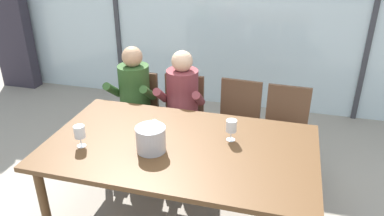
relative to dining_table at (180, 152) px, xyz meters
name	(u,v)px	position (x,y,z in m)	size (l,w,h in m)	color
ground	(208,157)	(0.00, 1.00, -0.68)	(14.00, 14.00, 0.00)	#9E9384
window_glass_panel	(235,11)	(0.00, 2.43, 0.62)	(7.28, 0.03, 2.60)	silver
window_mullion_left	(116,5)	(-1.64, 2.41, 0.62)	(0.06, 0.06, 2.60)	#38383D
window_mullion_right	(374,19)	(1.64, 2.41, 0.62)	(0.06, 0.06, 2.60)	#38383D
curtain_heavy_drape	(6,1)	(-3.29, 2.25, 0.62)	(0.56, 0.20, 2.60)	#332D38
dining_table	(180,152)	(0.00, 0.00, 0.00)	(2.08, 1.20, 0.75)	brown
chair_near_curtain	(137,107)	(-0.80, 0.99, -0.17)	(0.46, 0.46, 0.88)	brown
chair_left_of_center	(182,111)	(-0.29, 1.02, -0.17)	(0.45, 0.45, 0.88)	brown
chair_center	(238,117)	(0.30, 1.03, -0.17)	(0.47, 0.47, 0.88)	brown
chair_right_of_center	(286,124)	(0.78, 1.00, -0.17)	(0.45, 0.45, 0.88)	brown
person_olive_shirt	(132,97)	(-0.78, 0.87, 0.00)	(0.48, 0.62, 1.20)	#2D5123
person_maroon_top	(181,102)	(-0.26, 0.87, 0.00)	(0.48, 0.62, 1.20)	brown
ice_bucket_primary	(151,139)	(-0.19, -0.13, 0.17)	(0.23, 0.23, 0.20)	#B7B7BC
wine_glass_by_left_taster	(231,126)	(0.36, 0.17, 0.19)	(0.08, 0.08, 0.17)	silver
wine_glass_near_bucket	(80,133)	(-0.73, -0.22, 0.18)	(0.08, 0.08, 0.17)	silver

